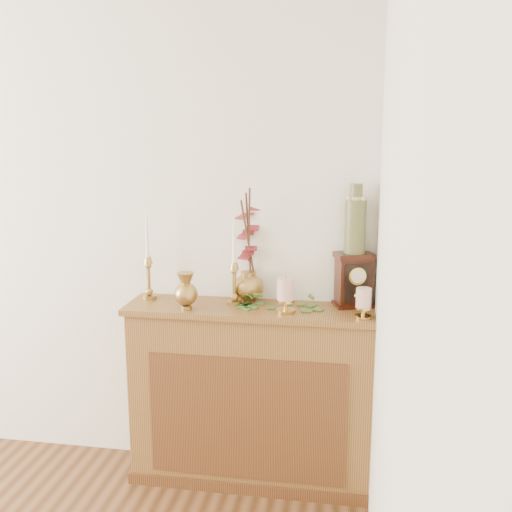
% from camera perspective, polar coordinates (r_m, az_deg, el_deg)
% --- Properties ---
extents(console_shelf, '(1.24, 0.34, 0.93)m').
position_cam_1_polar(console_shelf, '(3.12, -0.46, -13.54)').
color(console_shelf, brown).
rests_on(console_shelf, ground).
extents(candlestick_left, '(0.08, 0.08, 0.45)m').
position_cam_1_polar(candlestick_left, '(3.09, -10.22, -1.38)').
color(candlestick_left, '#B68949').
rests_on(candlestick_left, console_shelf).
extents(candlestick_center, '(0.07, 0.07, 0.44)m').
position_cam_1_polar(candlestick_center, '(2.95, -2.09, -1.93)').
color(candlestick_center, '#B68949').
rests_on(candlestick_center, console_shelf).
extents(bud_vase, '(0.11, 0.11, 0.18)m').
position_cam_1_polar(bud_vase, '(2.89, -6.69, -3.37)').
color(bud_vase, '#B68949').
rests_on(bud_vase, console_shelf).
extents(ginger_jar, '(0.24, 0.25, 0.58)m').
position_cam_1_polar(ginger_jar, '(3.01, -0.72, 0.64)').
color(ginger_jar, '#B68949').
rests_on(ginger_jar, console_shelf).
extents(pillar_candle_left, '(0.09, 0.09, 0.18)m').
position_cam_1_polar(pillar_candle_left, '(2.83, 2.85, -3.58)').
color(pillar_candle_left, gold).
rests_on(pillar_candle_left, console_shelf).
extents(pillar_candle_right, '(0.08, 0.08, 0.15)m').
position_cam_1_polar(pillar_candle_right, '(2.79, 10.20, -4.30)').
color(pillar_candle_right, gold).
rests_on(pillar_candle_right, console_shelf).
extents(ivy_garland, '(0.41, 0.16, 0.08)m').
position_cam_1_polar(ivy_garland, '(2.93, 2.67, -4.68)').
color(ivy_garland, '#42712B').
rests_on(ivy_garland, console_shelf).
extents(mantel_clock, '(0.21, 0.18, 0.27)m').
position_cam_1_polar(mantel_clock, '(2.96, 9.25, -2.30)').
color(mantel_clock, '#32120A').
rests_on(mantel_clock, console_shelf).
extents(ceramic_vase, '(0.10, 0.10, 0.33)m').
position_cam_1_polar(ceramic_vase, '(2.90, 9.43, 3.19)').
color(ceramic_vase, '#193226').
rests_on(ceramic_vase, mantel_clock).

